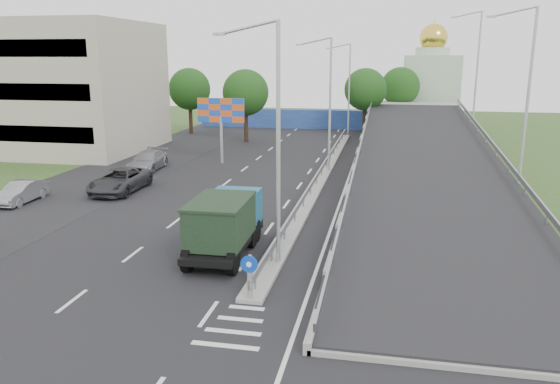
% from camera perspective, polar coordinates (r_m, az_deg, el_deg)
% --- Properties ---
extents(ground, '(160.00, 160.00, 0.00)m').
position_cam_1_polar(ground, '(18.67, -4.85, -14.31)').
color(ground, '#2D4C1E').
rests_on(ground, ground).
extents(road_surface, '(26.00, 90.00, 0.04)m').
position_cam_1_polar(road_surface, '(37.63, -0.91, 0.40)').
color(road_surface, black).
rests_on(road_surface, ground).
extents(parking_strip, '(8.00, 90.00, 0.05)m').
position_cam_1_polar(parking_strip, '(42.25, -18.42, 1.18)').
color(parking_strip, black).
rests_on(parking_strip, ground).
extents(median, '(1.00, 44.00, 0.20)m').
position_cam_1_polar(median, '(40.98, 4.37, 1.63)').
color(median, gray).
rests_on(median, ground).
extents(overpass_ramp, '(10.00, 50.00, 3.50)m').
position_cam_1_polar(overpass_ramp, '(40.49, 15.03, 3.42)').
color(overpass_ramp, gray).
rests_on(overpass_ramp, ground).
extents(median_guardrail, '(0.09, 44.00, 0.71)m').
position_cam_1_polar(median_guardrail, '(40.85, 4.39, 2.52)').
color(median_guardrail, gray).
rests_on(median_guardrail, median).
extents(sign_bollard, '(0.64, 0.23, 1.67)m').
position_cam_1_polar(sign_bollard, '(20.11, -3.19, -8.85)').
color(sign_bollard, black).
rests_on(sign_bollard, median).
extents(lamp_post_near, '(2.74, 0.18, 10.08)m').
position_cam_1_polar(lamp_post_near, '(22.45, -0.66, 6.24)').
color(lamp_post_near, '#B2B5B7').
rests_on(lamp_post_near, median).
extents(lamp_post_mid, '(2.74, 0.18, 10.08)m').
position_cam_1_polar(lamp_post_mid, '(42.13, 5.00, 9.80)').
color(lamp_post_mid, '#B2B5B7').
rests_on(lamp_post_mid, median).
extents(lamp_post_far, '(2.74, 0.18, 10.08)m').
position_cam_1_polar(lamp_post_far, '(62.01, 7.07, 11.07)').
color(lamp_post_far, '#B2B5B7').
rests_on(lamp_post_far, median).
extents(beige_building, '(24.00, 14.00, 12.00)m').
position_cam_1_polar(beige_building, '(59.10, -25.17, 9.92)').
color(beige_building, '#ACA991').
rests_on(beige_building, ground).
extents(blue_wall, '(30.00, 0.50, 2.40)m').
position_cam_1_polar(blue_wall, '(68.75, 3.89, 7.56)').
color(blue_wall, '#2A389D').
rests_on(blue_wall, ground).
extents(church, '(7.00, 7.00, 13.80)m').
position_cam_1_polar(church, '(76.04, 15.46, 10.82)').
color(church, '#B2CCAD').
rests_on(church, ground).
extents(billboard, '(4.00, 0.24, 5.50)m').
position_cam_1_polar(billboard, '(46.09, -6.20, 8.10)').
color(billboard, '#B2B5B7').
rests_on(billboard, ground).
extents(tree_left_mid, '(4.80, 4.80, 7.60)m').
position_cam_1_polar(tree_left_mid, '(57.78, -3.62, 10.31)').
color(tree_left_mid, black).
rests_on(tree_left_mid, ground).
extents(tree_median_far, '(4.80, 4.80, 7.60)m').
position_cam_1_polar(tree_median_far, '(63.93, 8.91, 10.52)').
color(tree_median_far, black).
rests_on(tree_median_far, ground).
extents(tree_left_far, '(4.80, 4.80, 7.60)m').
position_cam_1_polar(tree_left_far, '(64.97, -9.43, 10.56)').
color(tree_left_far, black).
rests_on(tree_left_far, ground).
extents(tree_ramp_far, '(4.80, 4.80, 7.60)m').
position_cam_1_polar(tree_ramp_far, '(70.88, 12.45, 10.69)').
color(tree_ramp_far, black).
rests_on(tree_ramp_far, ground).
extents(dump_truck, '(2.52, 6.29, 2.75)m').
position_cam_1_polar(dump_truck, '(25.00, -5.75, -3.09)').
color(dump_truck, black).
rests_on(dump_truck, ground).
extents(parked_car_b, '(1.47, 4.04, 1.32)m').
position_cam_1_polar(parked_car_b, '(37.38, -25.44, -0.03)').
color(parked_car_b, gray).
rests_on(parked_car_b, ground).
extents(parked_car_c, '(2.68, 5.67, 1.57)m').
position_cam_1_polar(parked_car_c, '(37.99, -16.38, 1.16)').
color(parked_car_c, '#2F3034').
rests_on(parked_car_c, ground).
extents(parked_car_d, '(2.44, 5.30, 1.50)m').
position_cam_1_polar(parked_car_d, '(44.84, -13.66, 3.19)').
color(parked_car_d, gray).
rests_on(parked_car_d, ground).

